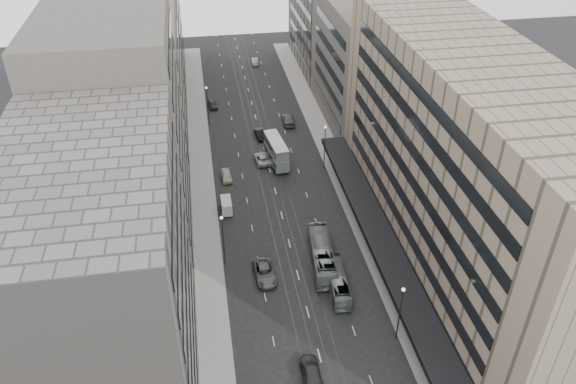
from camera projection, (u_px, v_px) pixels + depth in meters
ground at (309, 318)px, 70.73m from camera, size 220.00×220.00×0.00m
sidewalk_right at (333, 159)px, 102.92m from camera, size 4.00×125.00×0.15m
sidewalk_left at (202, 170)px, 99.62m from camera, size 4.00×125.00×0.15m
department_store at (464, 169)px, 71.80m from camera, size 19.20×60.00×30.00m
building_right_mid at (366, 65)px, 109.34m from camera, size 15.00×28.00×24.00m
building_right_far at (331, 10)px, 132.67m from camera, size 15.00×32.00×28.00m
building_left_a at (106, 297)px, 52.82m from camera, size 15.00×28.00×30.00m
building_left_b at (123, 141)px, 73.71m from camera, size 15.00×26.00×34.00m
building_left_c at (139, 90)px, 98.25m from camera, size 15.00×28.00×25.00m
building_left_d at (145, 23)px, 124.31m from camera, size 15.00×38.00×28.00m
lamp_right_near at (401, 308)px, 65.06m from camera, size 0.44×0.44×8.32m
lamp_right_far at (325, 142)px, 97.68m from camera, size 0.44×0.44×8.32m
lamp_left_near at (223, 235)px, 76.26m from camera, size 0.44×0.44×8.32m
lamp_left_far at (207, 101)px, 111.32m from camera, size 0.44×0.44×8.32m
bus_near at (337, 281)px, 74.34m from camera, size 2.88×9.63×2.65m
bus_far at (322, 255)px, 78.23m from camera, size 3.93×12.23×3.35m
double_decker at (276, 151)px, 100.28m from camera, size 3.54×8.90×4.74m
panel_van at (226, 205)px, 88.75m from camera, size 1.80×3.59×2.25m
sedan_2 at (265, 273)px, 76.45m from camera, size 2.99×5.99×1.63m
sedan_3 at (311, 372)px, 62.99m from camera, size 2.35×5.44×1.56m
sedan_4 at (226, 175)px, 97.02m from camera, size 1.93×4.32×1.44m
sedan_5 at (260, 134)px, 109.38m from camera, size 2.04×4.58×1.46m
sedan_6 at (262, 158)px, 101.77m from camera, size 2.95×5.41×1.44m
sedan_7 at (288, 119)px, 114.34m from camera, size 2.66×5.95×1.69m
sedan_8 at (213, 104)px, 120.58m from camera, size 2.06×4.39×1.45m
sedan_9 at (255, 61)px, 141.32m from camera, size 1.75×4.52×1.47m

